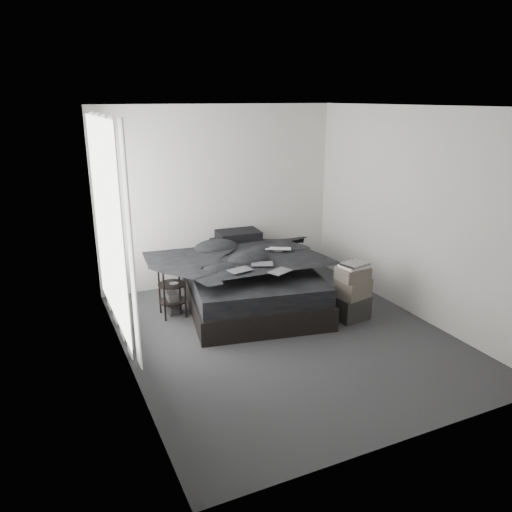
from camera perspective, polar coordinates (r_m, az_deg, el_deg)
name	(u,v)px	position (r m, az deg, el deg)	size (l,w,h in m)	color
floor	(284,335)	(5.99, 3.23, -8.99)	(3.60, 4.20, 0.01)	#333235
ceiling	(288,106)	(5.35, 3.73, 16.72)	(3.60, 4.20, 0.01)	white
wall_back	(219,196)	(7.40, -4.23, 6.86)	(3.60, 0.01, 2.60)	silver
wall_front	(419,294)	(3.90, 18.13, -4.11)	(3.60, 0.01, 2.60)	silver
wall_left	(121,248)	(4.97, -15.19, 0.85)	(0.01, 4.20, 2.60)	silver
wall_right	(413,214)	(6.55, 17.55, 4.65)	(0.01, 4.20, 2.60)	silver
window_left	(108,223)	(5.82, -16.59, 3.67)	(0.02, 2.00, 2.30)	white
curtain_left	(113,228)	(5.85, -16.05, 3.06)	(0.06, 2.12, 2.48)	white
bed	(250,294)	(6.77, -0.67, -4.33)	(1.65, 2.18, 0.30)	black
mattress	(250,275)	(6.68, -0.68, -2.22)	(1.58, 2.11, 0.23)	black
duvet	(251,259)	(6.55, -0.58, -0.38)	(1.61, 1.86, 0.25)	black
pillow_lower	(233,245)	(7.39, -2.61, 1.30)	(0.65, 0.44, 0.15)	black
pillow_upper	(238,235)	(7.35, -2.03, 2.36)	(0.61, 0.42, 0.14)	black
laptop	(278,245)	(6.71, 2.54, 1.29)	(0.35, 0.22, 0.03)	silver
comic_a	(240,264)	(5.96, -1.86, -0.91)	(0.27, 0.18, 0.01)	black
comic_b	(262,257)	(6.18, 0.70, -0.17)	(0.27, 0.18, 0.01)	black
comic_c	(280,264)	(5.92, 2.77, -0.92)	(0.27, 0.18, 0.01)	black
side_stand	(172,292)	(6.45, -9.56, -4.06)	(0.35, 0.35, 0.65)	black
papers	(172,268)	(6.33, -9.61, -1.31)	(0.25, 0.18, 0.01)	white
floor_books	(173,309)	(6.60, -9.46, -5.95)	(0.13, 0.19, 0.13)	black
box_lower	(351,307)	(6.45, 10.82, -5.80)	(0.41, 0.32, 0.30)	black
box_mid	(353,288)	(6.35, 11.07, -3.62)	(0.38, 0.30, 0.23)	#5C5349
box_upper	(353,273)	(6.28, 11.00, -1.97)	(0.36, 0.29, 0.16)	#5C5349
art_book_white	(354,266)	(6.25, 11.11, -1.14)	(0.31, 0.25, 0.03)	silver
art_book_snake	(355,264)	(6.24, 11.24, -0.89)	(0.30, 0.24, 0.03)	silver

